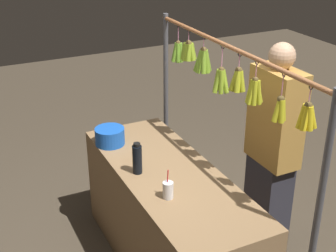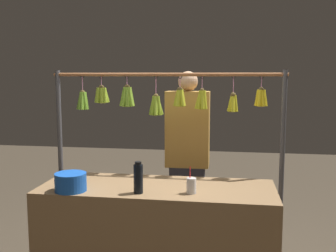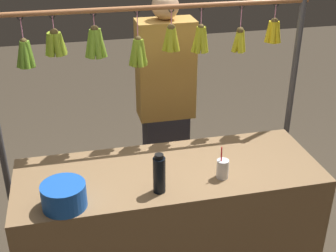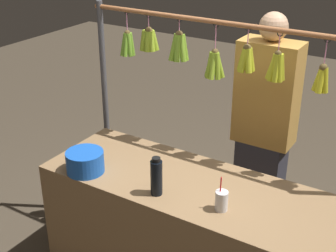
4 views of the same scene
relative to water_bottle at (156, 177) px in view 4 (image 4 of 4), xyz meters
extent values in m
cube|color=olive|center=(-0.11, -0.21, -0.55)|extent=(1.89, 0.70, 0.86)
cylinder|color=#4C4C51|center=(0.93, -0.68, -0.08)|extent=(0.04, 0.04, 1.80)
cylinder|color=#9E6038|center=(-0.11, -0.68, 0.78)|extent=(2.12, 0.03, 0.03)
torus|color=black|center=(-0.70, -0.68, 0.76)|extent=(0.04, 0.01, 0.04)
cylinder|color=pink|center=(-0.70, -0.68, 0.68)|extent=(0.01, 0.01, 0.16)
sphere|color=brown|center=(-0.70, -0.68, 0.60)|extent=(0.05, 0.05, 0.05)
cylinder|color=gold|center=(-0.68, -0.68, 0.53)|extent=(0.07, 0.04, 0.15)
cylinder|color=gold|center=(-0.70, -0.66, 0.53)|extent=(0.04, 0.07, 0.15)
cylinder|color=gold|center=(-0.72, -0.68, 0.53)|extent=(0.06, 0.04, 0.15)
cylinder|color=gold|center=(-0.70, -0.70, 0.53)|extent=(0.04, 0.06, 0.15)
torus|color=black|center=(-0.43, -0.68, 0.76)|extent=(0.04, 0.01, 0.04)
cylinder|color=pink|center=(-0.43, -0.68, 0.70)|extent=(0.01, 0.01, 0.12)
sphere|color=brown|center=(-0.43, -0.68, 0.64)|extent=(0.04, 0.04, 0.04)
cylinder|color=gold|center=(-0.40, -0.68, 0.56)|extent=(0.07, 0.04, 0.17)
cylinder|color=gold|center=(-0.41, -0.66, 0.56)|extent=(0.05, 0.05, 0.17)
cylinder|color=gold|center=(-0.43, -0.65, 0.56)|extent=(0.04, 0.07, 0.17)
cylinder|color=gold|center=(-0.45, -0.67, 0.56)|extent=(0.05, 0.05, 0.17)
cylinder|color=gold|center=(-0.45, -0.70, 0.56)|extent=(0.05, 0.04, 0.17)
cylinder|color=gold|center=(-0.43, -0.71, 0.56)|extent=(0.04, 0.07, 0.17)
cylinder|color=gold|center=(-0.41, -0.70, 0.56)|extent=(0.05, 0.05, 0.17)
torus|color=black|center=(-0.23, -0.68, 0.76)|extent=(0.04, 0.01, 0.04)
cylinder|color=pink|center=(-0.23, -0.68, 0.70)|extent=(0.01, 0.01, 0.12)
sphere|color=brown|center=(-0.23, -0.68, 0.64)|extent=(0.05, 0.05, 0.05)
cylinder|color=gold|center=(-0.21, -0.68, 0.57)|extent=(0.07, 0.04, 0.16)
cylinder|color=gold|center=(-0.22, -0.66, 0.57)|extent=(0.06, 0.08, 0.16)
cylinder|color=gold|center=(-0.25, -0.67, 0.57)|extent=(0.07, 0.06, 0.16)
cylinder|color=gold|center=(-0.25, -0.70, 0.57)|extent=(0.06, 0.06, 0.16)
cylinder|color=gold|center=(-0.22, -0.70, 0.57)|extent=(0.06, 0.08, 0.16)
torus|color=black|center=(-0.01, -0.68, 0.76)|extent=(0.04, 0.02, 0.04)
cylinder|color=pink|center=(-0.01, -0.68, 0.67)|extent=(0.01, 0.01, 0.17)
sphere|color=brown|center=(-0.01, -0.68, 0.59)|extent=(0.05, 0.05, 0.05)
cylinder|color=#89AB29|center=(0.02, -0.68, 0.50)|extent=(0.07, 0.04, 0.18)
cylinder|color=#89AB29|center=(0.01, -0.66, 0.50)|extent=(0.05, 0.05, 0.18)
cylinder|color=#89AB29|center=(-0.02, -0.65, 0.50)|extent=(0.04, 0.08, 0.18)
cylinder|color=#89AB29|center=(-0.04, -0.67, 0.50)|extent=(0.06, 0.05, 0.18)
cylinder|color=#89AB29|center=(-0.04, -0.70, 0.50)|extent=(0.08, 0.06, 0.18)
cylinder|color=#89AB29|center=(-0.02, -0.71, 0.50)|extent=(0.04, 0.07, 0.18)
cylinder|color=#89AB29|center=(0.01, -0.70, 0.50)|extent=(0.06, 0.06, 0.18)
torus|color=black|center=(0.26, -0.68, 0.76)|extent=(0.04, 0.01, 0.04)
cylinder|color=pink|center=(0.26, -0.68, 0.71)|extent=(0.01, 0.01, 0.09)
sphere|color=brown|center=(0.26, -0.68, 0.66)|extent=(0.05, 0.05, 0.05)
cylinder|color=#78A52B|center=(0.29, -0.68, 0.58)|extent=(0.08, 0.04, 0.18)
cylinder|color=#78A52B|center=(0.28, -0.65, 0.58)|extent=(0.07, 0.08, 0.19)
cylinder|color=#78A52B|center=(0.25, -0.65, 0.58)|extent=(0.05, 0.08, 0.18)
cylinder|color=#78A52B|center=(0.23, -0.67, 0.58)|extent=(0.07, 0.05, 0.18)
cylinder|color=#78A52B|center=(0.22, -0.69, 0.58)|extent=(0.07, 0.05, 0.18)
cylinder|color=#78A52B|center=(0.25, -0.72, 0.58)|extent=(0.04, 0.08, 0.18)
cylinder|color=#78A52B|center=(0.28, -0.71, 0.58)|extent=(0.07, 0.07, 0.19)
torus|color=black|center=(0.50, -0.68, 0.76)|extent=(0.04, 0.01, 0.04)
cylinder|color=pink|center=(0.50, -0.68, 0.71)|extent=(0.01, 0.01, 0.10)
sphere|color=brown|center=(0.50, -0.68, 0.66)|extent=(0.05, 0.05, 0.05)
cylinder|color=#8FAD28|center=(0.54, -0.68, 0.59)|extent=(0.06, 0.04, 0.14)
cylinder|color=#8FAD28|center=(0.53, -0.66, 0.59)|extent=(0.06, 0.06, 0.14)
cylinder|color=#8FAD28|center=(0.49, -0.65, 0.59)|extent=(0.05, 0.06, 0.15)
cylinder|color=#8FAD28|center=(0.47, -0.66, 0.59)|extent=(0.07, 0.06, 0.15)
cylinder|color=#8FAD28|center=(0.47, -0.70, 0.59)|extent=(0.07, 0.05, 0.15)
cylinder|color=#8FAD28|center=(0.49, -0.72, 0.59)|extent=(0.05, 0.07, 0.14)
cylinder|color=#8FAD28|center=(0.53, -0.71, 0.59)|extent=(0.05, 0.06, 0.14)
torus|color=black|center=(0.68, -0.68, 0.76)|extent=(0.04, 0.01, 0.04)
cylinder|color=pink|center=(0.68, -0.68, 0.69)|extent=(0.01, 0.01, 0.14)
sphere|color=brown|center=(0.68, -0.68, 0.62)|extent=(0.04, 0.04, 0.04)
cylinder|color=#6DA22C|center=(0.71, -0.68, 0.54)|extent=(0.07, 0.04, 0.17)
cylinder|color=#6DA22C|center=(0.70, -0.66, 0.54)|extent=(0.05, 0.06, 0.17)
cylinder|color=#6DA22C|center=(0.68, -0.65, 0.54)|extent=(0.04, 0.07, 0.17)
cylinder|color=#6DA22C|center=(0.66, -0.67, 0.54)|extent=(0.06, 0.04, 0.17)
cylinder|color=#6DA22C|center=(0.66, -0.69, 0.54)|extent=(0.05, 0.04, 0.17)
cylinder|color=#6DA22C|center=(0.67, -0.71, 0.54)|extent=(0.04, 0.05, 0.17)
cylinder|color=#6DA22C|center=(0.70, -0.70, 0.54)|extent=(0.06, 0.05, 0.17)
cylinder|color=black|center=(0.00, 0.00, -0.01)|extent=(0.07, 0.07, 0.22)
cylinder|color=black|center=(0.00, 0.00, 0.12)|extent=(0.05, 0.05, 0.02)
cylinder|color=blue|center=(0.53, 0.02, -0.05)|extent=(0.24, 0.24, 0.14)
cylinder|color=silver|center=(-0.40, -0.06, -0.06)|extent=(0.07, 0.07, 0.12)
cylinder|color=red|center=(-0.39, -0.06, -0.01)|extent=(0.01, 0.02, 0.21)
cube|color=#2D2D38|center=(-0.27, -1.02, -0.55)|extent=(0.34, 0.23, 0.85)
cube|color=#BF8C3F|center=(-0.27, -1.02, 0.24)|extent=(0.43, 0.23, 0.74)
sphere|color=tan|center=(-0.27, -1.02, 0.71)|extent=(0.20, 0.20, 0.20)
camera|label=1|loc=(-2.88, 1.16, 1.70)|focal=51.68mm
camera|label=2|loc=(-0.67, 2.84, 0.77)|focal=42.21mm
camera|label=3|loc=(0.43, 2.08, 1.38)|focal=48.01mm
camera|label=4|loc=(-1.32, 1.99, 1.45)|focal=50.80mm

